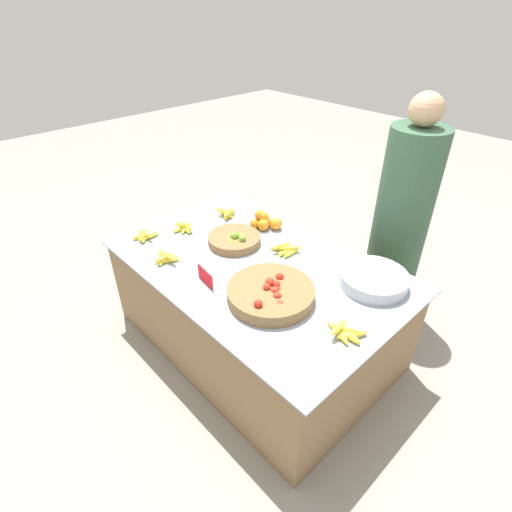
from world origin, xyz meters
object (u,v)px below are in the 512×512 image
lime_bowl (234,239)px  tomato_basket (270,293)px  metal_bowl (374,279)px  vendor_person (400,223)px  price_sign (205,277)px

lime_bowl → tomato_basket: tomato_basket is taller
tomato_basket → metal_bowl: bearing=58.7°
tomato_basket → vendor_person: (0.09, 1.14, 0.03)m
lime_bowl → vendor_person: size_ratio=0.22×
tomato_basket → metal_bowl: tomato_basket is taller
vendor_person → tomato_basket: bearing=-94.7°
lime_bowl → metal_bowl: size_ratio=0.90×
vendor_person → metal_bowl: bearing=-71.7°
tomato_basket → lime_bowl: bearing=157.9°
price_sign → vendor_person: bearing=79.5°
tomato_basket → price_sign: 0.38m
metal_bowl → price_sign: price_sign is taller
tomato_basket → vendor_person: vendor_person is taller
lime_bowl → vendor_person: vendor_person is taller
lime_bowl → tomato_basket: (0.55, -0.22, 0.01)m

